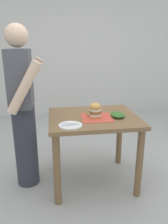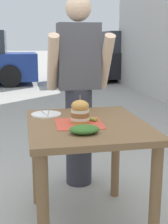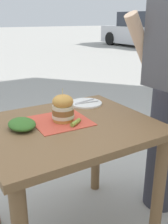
{
  "view_description": "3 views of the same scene",
  "coord_description": "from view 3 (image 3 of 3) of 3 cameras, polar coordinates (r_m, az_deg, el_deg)",
  "views": [
    {
      "loc": [
        -2.14,
        0.42,
        1.5
      ],
      "look_at": [
        0.0,
        0.1,
        0.83
      ],
      "focal_mm": 35.0,
      "sensor_mm": 36.0,
      "label": 1
    },
    {
      "loc": [
        -0.41,
        -1.98,
        1.31
      ],
      "look_at": [
        0.0,
        0.1,
        0.83
      ],
      "focal_mm": 50.0,
      "sensor_mm": 36.0,
      "label": 2
    },
    {
      "loc": [
        1.2,
        -0.62,
        1.33
      ],
      "look_at": [
        0.0,
        0.1,
        0.83
      ],
      "focal_mm": 42.0,
      "sensor_mm": 36.0,
      "label": 3
    }
  ],
  "objects": [
    {
      "name": "serving_paper",
      "position": [
        1.5,
        -5.15,
        -1.92
      ],
      "size": [
        0.32,
        0.32,
        0.0
      ],
      "primitive_type": "cube",
      "rotation": [
        0.0,
        0.0,
        -0.04
      ],
      "color": "#D64C38",
      "rests_on": "patio_table"
    },
    {
      "name": "patio_table",
      "position": [
        1.52,
        -3.26,
        -7.73
      ],
      "size": [
        0.78,
        0.93,
        0.78
      ],
      "color": "brown",
      "rests_on": "ground"
    },
    {
      "name": "side_plate_with_forks",
      "position": [
        1.78,
        0.38,
        1.95
      ],
      "size": [
        0.22,
        0.22,
        0.02
      ],
      "color": "white",
      "rests_on": "patio_table"
    },
    {
      "name": "sandwich",
      "position": [
        1.47,
        -4.59,
        0.89
      ],
      "size": [
        0.13,
        0.13,
        0.19
      ],
      "color": "gold",
      "rests_on": "serving_paper"
    },
    {
      "name": "side_salad",
      "position": [
        1.42,
        -13.37,
        -2.59
      ],
      "size": [
        0.18,
        0.14,
        0.05
      ],
      "primitive_type": "ellipsoid",
      "color": "#386B28",
      "rests_on": "patio_table"
    },
    {
      "name": "parked_car_mid_block",
      "position": [
        13.52,
        12.31,
        16.82
      ],
      "size": [
        4.23,
        1.89,
        1.6
      ],
      "color": "silver",
      "rests_on": "ground"
    },
    {
      "name": "pickle_spear",
      "position": [
        1.43,
        -1.83,
        -2.32
      ],
      "size": [
        0.06,
        0.08,
        0.02
      ],
      "primitive_type": "cylinder",
      "rotation": [
        0.0,
        1.57,
        2.13
      ],
      "color": "#8EA83D",
      "rests_on": "serving_paper"
    }
  ]
}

